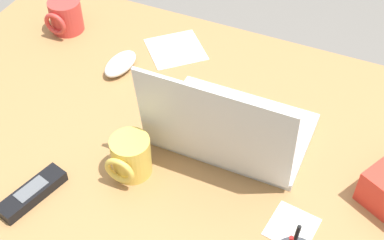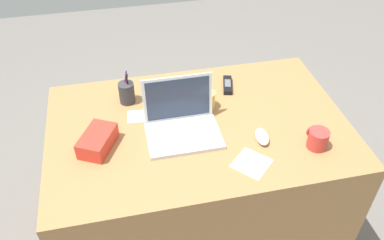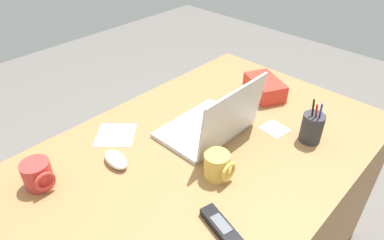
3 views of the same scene
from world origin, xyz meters
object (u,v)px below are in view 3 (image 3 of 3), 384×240
Objects in this scene: laptop at (212,125)px; snack_bag at (265,87)px; pen_holder at (312,128)px; cordless_phone at (221,227)px; coffee_mug_tall at (218,166)px; computer_mouse at (116,160)px; coffee_mug_white at (38,175)px.

laptop is 1.75× the size of snack_bag.
cordless_phone is at bearing 1.60° from pen_holder.
laptop reaches higher than coffee_mug_tall.
coffee_mug_tall is 0.54× the size of pen_holder.
coffee_mug_tall is at bearing 129.03° from computer_mouse.
snack_bag is at bearing 168.21° from coffee_mug_white.
laptop is 1.92× the size of pen_holder.
coffee_mug_white is 1.06× the size of coffee_mug_tall.
coffee_mug_white is (0.57, -0.22, -0.00)m from laptop.
coffee_mug_white is at bearing -21.36° from laptop.
snack_bag is at bearing -176.49° from laptop.
cordless_phone is (-0.04, 0.43, -0.01)m from computer_mouse.
laptop is 0.61m from coffee_mug_white.
cordless_phone is at bearing 44.12° from laptop.
pen_holder is at bearing 62.72° from snack_bag.
pen_holder is (-0.79, 0.50, 0.01)m from coffee_mug_white.
laptop is 0.36m from pen_holder.
pen_holder is at bearing 149.70° from computer_mouse.
pen_holder reaches higher than cordless_phone.
cordless_phone is (0.15, 0.14, -0.03)m from coffee_mug_tall.
cordless_phone is (0.30, 0.30, -0.04)m from laptop.
coffee_mug_white is 0.58× the size of pen_holder.
computer_mouse is 1.10× the size of coffee_mug_white.
coffee_mug_tall is (-0.41, 0.38, 0.00)m from coffee_mug_white.
cordless_phone is 0.81× the size of snack_bag.
cordless_phone is 0.76m from snack_bag.
coffee_mug_white is at bearing -42.51° from coffee_mug_tall.
computer_mouse is 0.34m from coffee_mug_tall.
pen_holder reaches higher than snack_bag.
laptop is at bearing 158.64° from coffee_mug_white.
computer_mouse is at bearing -35.89° from pen_holder.
coffee_mug_white is at bearing -32.41° from pen_holder.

